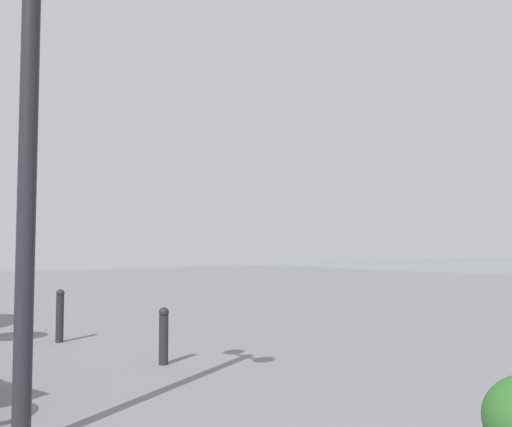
% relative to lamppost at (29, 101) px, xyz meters
% --- Properties ---
extents(lamppost, '(0.98, 0.28, 3.95)m').
position_rel_lamppost_xyz_m(lamppost, '(0.00, 0.00, 0.00)').
color(lamppost, '#232328').
rests_on(lamppost, ground).
extents(bollard_near, '(0.13, 0.13, 0.73)m').
position_rel_lamppost_xyz_m(bollard_near, '(2.02, -2.25, -2.25)').
color(bollard_near, '#232328').
rests_on(bollard_near, ground).
extents(bollard_mid, '(0.13, 0.13, 0.83)m').
position_rel_lamppost_xyz_m(bollard_mid, '(4.52, -1.73, -2.20)').
color(bollard_mid, '#232328').
rests_on(bollard_mid, ground).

